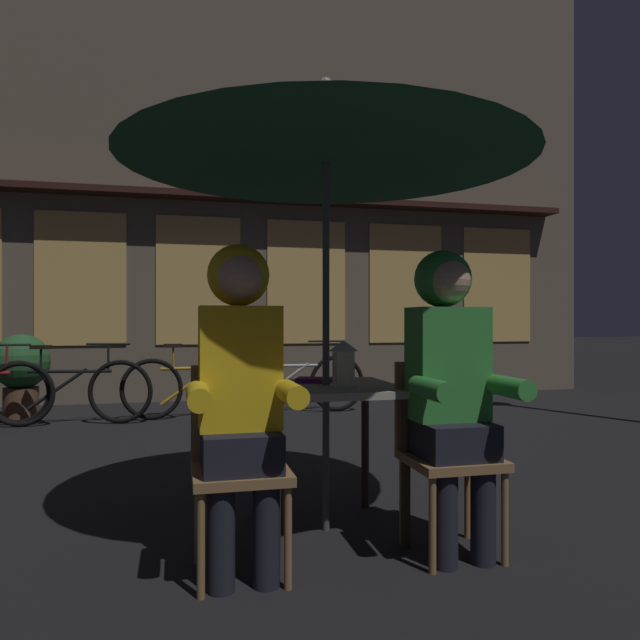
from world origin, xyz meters
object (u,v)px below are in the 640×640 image
cafe_table (326,405)px  bicycle_fourth (294,383)px  person_right_hooded (450,369)px  bicycle_third (200,386)px  potted_plant (21,369)px  bicycle_second (69,391)px  book (315,380)px  person_left_hooded (240,373)px  lantern (343,362)px  chair_right (444,444)px  chair_left (239,455)px  patio_umbrella (326,127)px

cafe_table → bicycle_fourth: size_ratio=0.44×
person_right_hooded → bicycle_third: person_right_hooded is taller
potted_plant → bicycle_second: bearing=-41.4°
bicycle_second → book: (1.79, -3.46, 0.41)m
cafe_table → book: 0.18m
person_left_hooded → person_right_hooded: same height
book → potted_plant: (-2.37, 3.97, -0.21)m
bicycle_second → person_right_hooded: bearing=-60.3°
cafe_table → person_right_hooded: person_right_hooded is taller
person_right_hooded → potted_plant: (-2.87, 4.53, -0.30)m
bicycle_second → bicycle_fourth: bearing=4.9°
cafe_table → book: bearing=99.5°
lantern → bicycle_second: (-1.88, 3.69, -0.51)m
bicycle_fourth → bicycle_second: bearing=-175.1°
chair_right → person_left_hooded: person_left_hooded is taller
person_left_hooded → chair_left: bearing=90.0°
bicycle_fourth → potted_plant: (-2.97, 0.30, 0.20)m
cafe_table → chair_left: 0.62m
patio_umbrella → bicycle_third: patio_umbrella is taller
bicycle_fourth → chair_right: bearing=-91.3°
bicycle_third → book: 3.61m
patio_umbrella → book: (-0.02, 0.14, -1.31)m
chair_right → book: size_ratio=4.35×
book → lantern: bearing=-48.1°
potted_plant → person_left_hooded: bearing=-67.1°
lantern → chair_left: lantern is taller
person_right_hooded → potted_plant: bearing=122.4°
cafe_table → chair_left: (-0.48, -0.37, -0.15)m
patio_umbrella → lantern: size_ratio=10.00×
bicycle_third → person_right_hooded: bearing=-76.7°
cafe_table → bicycle_third: bicycle_third is taller
chair_left → bicycle_second: size_ratio=0.52×
patio_umbrella → potted_plant: 4.99m
lantern → bicycle_third: bearing=98.4°
chair_right → potted_plant: 5.32m
cafe_table → person_left_hooded: 0.67m
patio_umbrella → bicycle_second: bearing=116.8°
person_left_hooded → person_right_hooded: bearing=0.0°
lantern → person_right_hooded: (0.41, -0.33, -0.01)m
chair_left → book: bearing=47.9°
bicycle_third → potted_plant: size_ratio=1.83×
chair_left → bicycle_third: chair_left is taller
cafe_table → person_left_hooded: size_ratio=0.53×
bicycle_third → potted_plant: (-1.89, 0.41, 0.20)m
bicycle_second → person_left_hooded: bearing=-71.6°
patio_umbrella → book: bearing=99.5°
person_left_hooded → bicycle_fourth: 4.38m
chair_right → person_left_hooded: (-0.96, -0.06, 0.36)m
bicycle_fourth → bicycle_third: bearing=-174.5°
person_right_hooded → bicycle_second: person_right_hooded is taller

